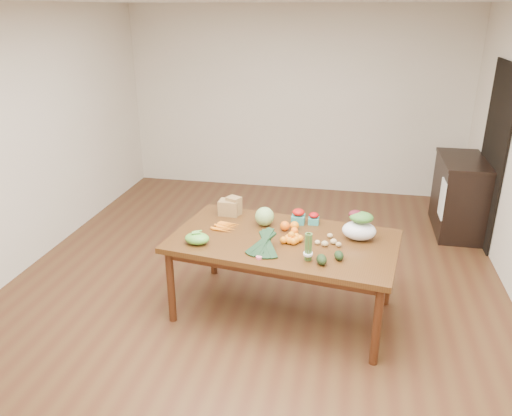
% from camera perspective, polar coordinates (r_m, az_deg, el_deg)
% --- Properties ---
extents(floor, '(6.00, 6.00, 0.00)m').
position_cam_1_polar(floor, '(5.20, -0.09, -8.55)').
color(floor, '#53351C').
rests_on(floor, ground).
extents(room_walls, '(5.02, 6.02, 2.70)m').
position_cam_1_polar(room_walls, '(4.66, -0.10, 5.91)').
color(room_walls, silver).
rests_on(room_walls, floor).
extents(dining_table, '(2.08, 1.35, 0.75)m').
position_cam_1_polar(dining_table, '(4.57, 3.09, -7.77)').
color(dining_table, '#452810').
rests_on(dining_table, floor).
extents(doorway_dark, '(0.02, 1.00, 2.10)m').
position_cam_1_polar(doorway_dark, '(6.40, 25.44, 5.44)').
color(doorway_dark, black).
rests_on(doorway_dark, floor).
extents(cabinet, '(0.52, 1.02, 0.94)m').
position_cam_1_polar(cabinet, '(6.68, 22.15, 1.33)').
color(cabinet, black).
rests_on(cabinet, floor).
extents(dish_towel, '(0.02, 0.28, 0.45)m').
position_cam_1_polar(dish_towel, '(6.25, 20.50, 0.99)').
color(dish_towel, white).
rests_on(dish_towel, cabinet).
extents(paper_bag, '(0.28, 0.25, 0.18)m').
position_cam_1_polar(paper_bag, '(4.86, -3.10, 0.23)').
color(paper_bag, '#A07347').
rests_on(paper_bag, dining_table).
extents(cabbage, '(0.18, 0.18, 0.18)m').
position_cam_1_polar(cabbage, '(4.62, 0.98, -0.98)').
color(cabbage, '#95AF65').
rests_on(cabbage, dining_table).
extents(strawberry_basket_a, '(0.14, 0.14, 0.11)m').
position_cam_1_polar(strawberry_basket_a, '(4.70, 4.85, -1.08)').
color(strawberry_basket_a, red).
rests_on(strawberry_basket_a, dining_table).
extents(strawberry_basket_b, '(0.11, 0.11, 0.09)m').
position_cam_1_polar(strawberry_basket_b, '(4.70, 6.61, -1.30)').
color(strawberry_basket_b, '#B20B0E').
rests_on(strawberry_basket_b, dining_table).
extents(orange_a, '(0.09, 0.09, 0.09)m').
position_cam_1_polar(orange_a, '(4.54, 3.33, -2.05)').
color(orange_a, '#DD560D').
rests_on(orange_a, dining_table).
extents(orange_b, '(0.08, 0.08, 0.08)m').
position_cam_1_polar(orange_b, '(4.56, 4.42, -2.02)').
color(orange_b, '#FFAA0F').
rests_on(orange_b, dining_table).
extents(orange_c, '(0.07, 0.07, 0.07)m').
position_cam_1_polar(orange_c, '(4.47, 4.42, -2.63)').
color(orange_c, orange).
rests_on(orange_c, dining_table).
extents(mandarin_cluster, '(0.20, 0.20, 0.10)m').
position_cam_1_polar(mandarin_cluster, '(4.32, 4.09, -3.28)').
color(mandarin_cluster, orange).
rests_on(mandarin_cluster, dining_table).
extents(carrots, '(0.25, 0.24, 0.03)m').
position_cam_1_polar(carrots, '(4.60, -3.51, -2.14)').
color(carrots, orange).
rests_on(carrots, dining_table).
extents(snap_pea_bag, '(0.22, 0.16, 0.10)m').
position_cam_1_polar(snap_pea_bag, '(4.31, -6.75, -3.48)').
color(snap_pea_bag, '#5AAE3A').
rests_on(snap_pea_bag, dining_table).
extents(kale_bunch, '(0.37, 0.44, 0.16)m').
position_cam_1_polar(kale_bunch, '(4.10, 0.80, -4.20)').
color(kale_bunch, black).
rests_on(kale_bunch, dining_table).
extents(asparagus_bundle, '(0.10, 0.13, 0.26)m').
position_cam_1_polar(asparagus_bundle, '(3.98, 6.01, -4.44)').
color(asparagus_bundle, '#507937').
rests_on(asparagus_bundle, dining_table).
extents(potato_a, '(0.05, 0.04, 0.04)m').
position_cam_1_polar(potato_a, '(4.31, 7.03, -3.91)').
color(potato_a, tan).
rests_on(potato_a, dining_table).
extents(potato_b, '(0.06, 0.05, 0.05)m').
position_cam_1_polar(potato_b, '(4.28, 7.87, -4.05)').
color(potato_b, tan).
rests_on(potato_b, dining_table).
extents(potato_c, '(0.06, 0.05, 0.05)m').
position_cam_1_polar(potato_c, '(4.33, 8.86, -3.80)').
color(potato_c, '#D3BA7A').
rests_on(potato_c, dining_table).
extents(potato_d, '(0.05, 0.05, 0.04)m').
position_cam_1_polar(potato_d, '(4.44, 8.45, -3.15)').
color(potato_d, tan).
rests_on(potato_d, dining_table).
extents(potato_e, '(0.05, 0.04, 0.04)m').
position_cam_1_polar(potato_e, '(4.29, 9.42, -4.13)').
color(potato_e, tan).
rests_on(potato_e, dining_table).
extents(avocado_a, '(0.11, 0.14, 0.08)m').
position_cam_1_polar(avocado_a, '(3.99, 7.51, -5.85)').
color(avocado_a, black).
rests_on(avocado_a, dining_table).
extents(avocado_b, '(0.10, 0.12, 0.07)m').
position_cam_1_polar(avocado_b, '(4.08, 9.45, -5.37)').
color(avocado_b, black).
rests_on(avocado_b, dining_table).
extents(salad_bag, '(0.32, 0.26, 0.23)m').
position_cam_1_polar(salad_bag, '(4.42, 11.74, -2.16)').
color(salad_bag, white).
rests_on(salad_bag, dining_table).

